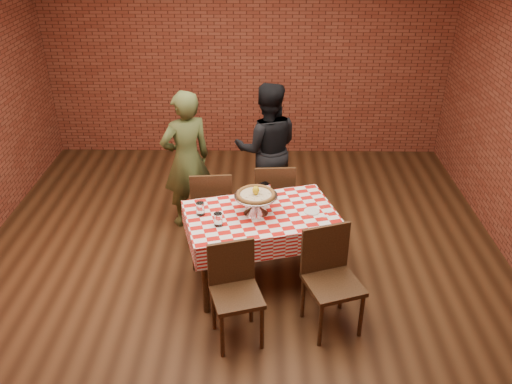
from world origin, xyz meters
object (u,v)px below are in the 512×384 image
(table, at_px, (261,248))
(condiment_caddy, at_px, (263,191))
(diner_black, at_px, (267,149))
(water_glass_right, at_px, (200,209))
(diner_olive, at_px, (186,160))
(pizza, at_px, (256,195))
(pizza_stand, at_px, (256,204))
(chair_far_left, at_px, (212,206))
(chair_near_right, at_px, (333,284))
(chair_near_left, at_px, (237,298))
(water_glass_left, at_px, (218,219))
(chair_far_right, at_px, (273,198))

(table, xyz_separation_m, condiment_caddy, (0.02, 0.30, 0.45))
(diner_black, bearing_deg, water_glass_right, 63.52)
(diner_olive, bearing_deg, pizza, 95.22)
(pizza_stand, bearing_deg, chair_far_left, 125.84)
(condiment_caddy, distance_m, diner_black, 1.10)
(table, bearing_deg, condiment_caddy, 86.16)
(pizza, bearing_deg, pizza_stand, -90.00)
(pizza, relative_size, condiment_caddy, 2.45)
(chair_near_right, bearing_deg, chair_far_left, 111.85)
(condiment_caddy, xyz_separation_m, diner_olive, (-0.84, 0.77, -0.05))
(water_glass_right, bearing_deg, condiment_caddy, 29.96)
(chair_near_left, distance_m, diner_olive, 2.00)
(pizza, bearing_deg, water_glass_left, -145.57)
(table, relative_size, water_glass_right, 11.15)
(pizza, height_order, water_glass_left, pizza)
(water_glass_right, distance_m, chair_near_left, 0.93)
(table, xyz_separation_m, diner_olive, (-0.82, 1.07, 0.41))
(chair_far_left, bearing_deg, table, 122.72)
(condiment_caddy, height_order, diner_olive, diner_olive)
(chair_near_right, height_order, diner_olive, diner_olive)
(pizza, distance_m, chair_near_right, 1.04)
(water_glass_left, xyz_separation_m, chair_near_right, (0.98, -0.42, -0.36))
(water_glass_right, relative_size, diner_black, 0.08)
(diner_black, bearing_deg, pizza_stand, 82.19)
(chair_far_right, distance_m, diner_black, 0.65)
(water_glass_right, distance_m, chair_near_right, 1.36)
(water_glass_left, xyz_separation_m, chair_far_right, (0.50, 1.05, -0.37))
(diner_black, bearing_deg, pizza, 82.19)
(water_glass_left, distance_m, chair_far_right, 1.22)
(water_glass_right, relative_size, chair_near_left, 0.14)
(pizza, bearing_deg, chair_near_left, -100.01)
(table, distance_m, chair_far_left, 0.84)
(water_glass_right, xyz_separation_m, condiment_caddy, (0.57, 0.33, 0.01))
(pizza, relative_size, chair_far_left, 0.39)
(chair_far_left, bearing_deg, water_glass_left, 94.15)
(pizza, bearing_deg, diner_black, 85.50)
(chair_near_right, bearing_deg, diner_black, 85.96)
(table, distance_m, diner_black, 1.46)
(water_glass_left, height_order, chair_far_left, chair_far_left)
(pizza_stand, xyz_separation_m, water_glass_left, (-0.33, -0.22, -0.03))
(condiment_caddy, bearing_deg, water_glass_left, -159.87)
(chair_near_left, bearing_deg, chair_far_left, 86.00)
(chair_near_left, height_order, diner_olive, diner_olive)
(pizza, xyz_separation_m, chair_far_right, (0.17, 0.83, -0.49))
(condiment_caddy, bearing_deg, chair_far_left, 113.65)
(chair_far_left, bearing_deg, chair_near_right, 125.79)
(chair_near_right, relative_size, diner_black, 0.59)
(chair_near_left, distance_m, diner_black, 2.23)
(water_glass_right, bearing_deg, diner_black, 66.82)
(chair_near_right, distance_m, diner_black, 2.13)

